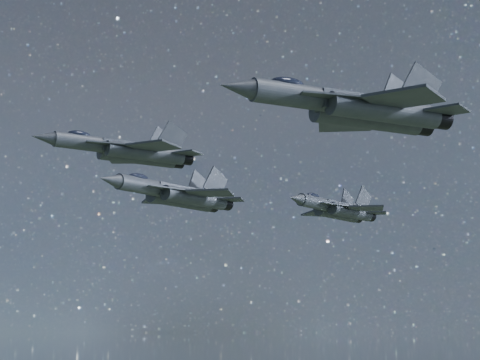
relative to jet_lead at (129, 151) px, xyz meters
name	(u,v)px	position (x,y,z in m)	size (l,w,h in m)	color
jet_lead	(129,151)	(0.00, 0.00, 0.00)	(15.16, 10.72, 3.84)	#333840
jet_left	(178,195)	(11.61, 15.33, -0.66)	(19.22, 12.77, 4.89)	#333840
jet_right	(358,108)	(11.83, -17.69, 1.06)	(20.04, 14.19, 5.09)	#333840
jet_slot	(337,209)	(26.88, 6.38, -2.40)	(15.27, 10.12, 3.89)	#333840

